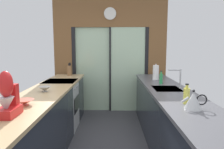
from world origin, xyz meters
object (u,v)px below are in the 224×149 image
Objects in this scene: knife_block at (70,70)px; soap_bottle_near at (187,95)px; mixing_bowl_mid at (24,102)px; kettle at (193,101)px; mixing_bowl_far at (45,89)px; stand_mixer at (7,99)px; oven_range at (61,105)px; paper_towel_roll at (156,73)px; soap_bottle_far at (161,78)px.

soap_bottle_near is (1.78, -2.33, -0.01)m from knife_block.
kettle is at bearing -4.06° from mixing_bowl_mid.
stand_mixer is at bearing -90.00° from mixing_bowl_far.
mixing_bowl_mid is at bearing 90.00° from stand_mixer.
stand_mixer is at bearing -89.47° from oven_range.
oven_range is 2.08m from stand_mixer.
soap_bottle_near reaches higher than mixing_bowl_mid.
stand_mixer is 1.83× the size of soap_bottle_near.
knife_block is at bearing 88.62° from oven_range.
kettle is at bearing -54.79° from knife_block.
stand_mixer is 1.37× the size of paper_towel_roll.
oven_range is 3.00× the size of paper_towel_roll.
mixing_bowl_far reaches higher than mixing_bowl_mid.
mixing_bowl_mid is 2.40m from knife_block.
mixing_bowl_mid is at bearing -177.71° from soap_bottle_near.
soap_bottle_far is (1.78, 1.33, 0.06)m from mixing_bowl_mid.
soap_bottle_far is (1.78, 0.64, 0.05)m from mixing_bowl_far.
oven_range is at bearing 91.11° from mixing_bowl_far.
soap_bottle_near is at bearing -40.96° from oven_range.
soap_bottle_far reaches higher than kettle.
soap_bottle_near is at bearing -52.60° from knife_block.
kettle is 1.91m from paper_towel_roll.
knife_block is 1.25× the size of soap_bottle_near.
stand_mixer is at bearing -90.00° from mixing_bowl_mid.
stand_mixer is at bearing -166.62° from soap_bottle_near.
stand_mixer is (-0.00, -2.75, 0.05)m from knife_block.
oven_range is at bearing -175.08° from paper_towel_roll.
soap_bottle_far is (0.00, 1.26, -0.00)m from soap_bottle_near.
paper_towel_roll is (1.78, 1.79, 0.10)m from mixing_bowl_mid.
mixing_bowl_far is 0.41× the size of stand_mixer.
soap_bottle_near is 1.26m from soap_bottle_far.
mixing_bowl_mid is 2.52m from paper_towel_roll.
paper_towel_roll is at bearing 90.06° from kettle.
knife_block is 0.68× the size of stand_mixer.
knife_block reaches higher than kettle.
kettle is 1.46m from soap_bottle_far.
mixing_bowl_mid reaches higher than oven_range.
kettle is (1.78, -2.53, -0.02)m from knife_block.
mixing_bowl_mid is 0.37m from stand_mixer.
mixing_bowl_far is 0.60× the size of knife_block.
paper_towel_roll reaches higher than mixing_bowl_mid.
oven_range is 2.58m from kettle.
paper_towel_roll is at bearing 90.00° from soap_bottle_far.
knife_block reaches higher than soap_bottle_far.
mixing_bowl_far is at bearing 160.98° from soap_bottle_near.
knife_block reaches higher than mixing_bowl_mid.
soap_bottle_far is 0.73× the size of paper_towel_roll.
stand_mixer is (0.02, -1.98, 0.63)m from oven_range.
knife_block is 1.09× the size of kettle.
mixing_bowl_mid is 0.68m from mixing_bowl_far.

